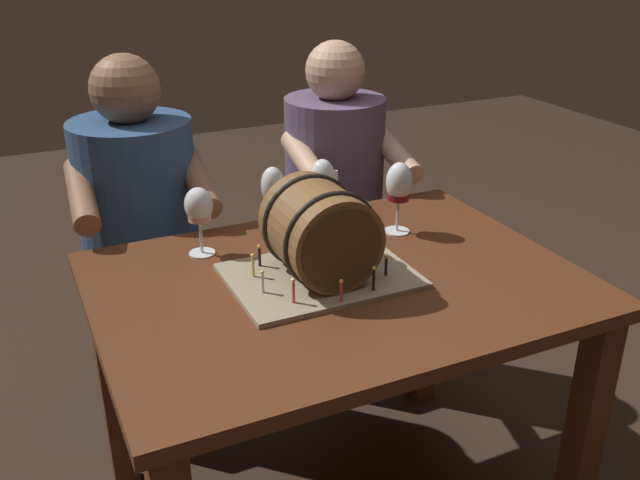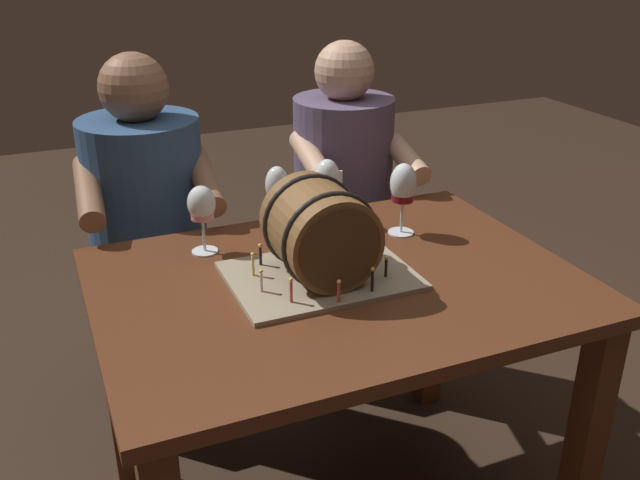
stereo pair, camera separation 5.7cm
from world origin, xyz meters
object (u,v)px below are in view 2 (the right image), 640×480
at_px(wine_glass_rose, 202,207).
at_px(wine_glass_red, 403,187).
at_px(wine_glass_empty, 327,179).
at_px(person_seated_left, 152,255).
at_px(dining_table, 337,324).
at_px(person_seated_right, 342,227).
at_px(menu_card, 323,199).
at_px(wine_glass_amber, 277,189).
at_px(barrel_cake, 320,236).

distance_m(wine_glass_rose, wine_glass_red, 0.54).
xyz_separation_m(wine_glass_red, wine_glass_empty, (-0.16, 0.14, -0.00)).
xyz_separation_m(wine_glass_rose, person_seated_left, (-0.08, 0.42, -0.31)).
distance_m(wine_glass_red, wine_glass_empty, 0.21).
bearing_deg(dining_table, wine_glass_red, 33.44).
bearing_deg(person_seated_right, wine_glass_red, -96.67).
bearing_deg(menu_card, wine_glass_red, -19.75).
bearing_deg(menu_card, wine_glass_amber, -179.72).
height_order(wine_glass_rose, wine_glass_red, wine_glass_red).
relative_size(wine_glass_rose, wine_glass_empty, 0.96).
distance_m(menu_card, person_seated_right, 0.53).
bearing_deg(wine_glass_empty, menu_card, -146.52).
height_order(dining_table, person_seated_right, person_seated_right).
height_order(person_seated_left, person_seated_right, person_seated_left).
height_order(wine_glass_empty, menu_card, wine_glass_empty).
relative_size(wine_glass_empty, menu_card, 1.18).
height_order(wine_glass_red, wine_glass_empty, wine_glass_red).
distance_m(dining_table, person_seated_right, 0.77).
bearing_deg(wine_glass_rose, wine_glass_empty, 8.27).
distance_m(person_seated_left, person_seated_right, 0.66).
distance_m(wine_glass_red, menu_card, 0.23).
bearing_deg(wine_glass_rose, menu_card, 6.67).
bearing_deg(wine_glass_empty, wine_glass_rose, -171.73).
distance_m(dining_table, menu_card, 0.38).
bearing_deg(dining_table, barrel_cake, 154.13).
distance_m(wine_glass_amber, person_seated_right, 0.59).
distance_m(barrel_cake, wine_glass_rose, 0.33).
bearing_deg(wine_glass_empty, dining_table, -109.18).
xyz_separation_m(person_seated_left, person_seated_right, (0.66, -0.00, -0.02)).
distance_m(wine_glass_rose, person_seated_right, 0.79).
bearing_deg(wine_glass_red, person_seated_left, 139.77).
bearing_deg(person_seated_left, wine_glass_amber, -48.50).
height_order(wine_glass_rose, person_seated_left, person_seated_left).
xyz_separation_m(wine_glass_amber, wine_glass_red, (0.30, -0.17, 0.02)).
bearing_deg(wine_glass_amber, barrel_cake, -91.94).
height_order(barrel_cake, wine_glass_red, barrel_cake).
bearing_deg(dining_table, person_seated_right, 64.34).
distance_m(wine_glass_rose, wine_glass_amber, 0.24).
xyz_separation_m(dining_table, person_seated_left, (-0.33, 0.69, -0.05)).
bearing_deg(barrel_cake, wine_glass_amber, 88.06).
bearing_deg(wine_glass_red, wine_glass_amber, 150.97).
distance_m(barrel_cake, menu_card, 0.32).
relative_size(dining_table, wine_glass_red, 5.71).
relative_size(wine_glass_red, person_seated_right, 0.17).
bearing_deg(wine_glass_red, wine_glass_empty, 138.02).
bearing_deg(wine_glass_red, barrel_cake, -152.47).
xyz_separation_m(dining_table, wine_glass_empty, (0.11, 0.32, 0.26)).
bearing_deg(wine_glass_amber, wine_glass_red, -29.03).
xyz_separation_m(wine_glass_amber, person_seated_left, (-0.31, 0.35, -0.30)).
height_order(wine_glass_rose, wine_glass_empty, wine_glass_empty).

